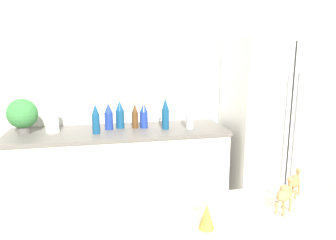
# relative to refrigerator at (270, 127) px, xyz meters

# --- Properties ---
(wall_back) EXTENTS (8.00, 0.06, 2.55)m
(wall_back) POSITION_rel_refrigerator_xyz_m (-1.25, 0.39, 0.39)
(wall_back) COLOR white
(wall_back) RESTS_ON ground_plane
(back_counter) EXTENTS (2.04, 0.63, 0.92)m
(back_counter) POSITION_rel_refrigerator_xyz_m (-1.53, 0.06, -0.42)
(back_counter) COLOR silver
(back_counter) RESTS_ON ground_plane
(refrigerator) EXTENTS (0.85, 0.72, 1.77)m
(refrigerator) POSITION_rel_refrigerator_xyz_m (0.00, 0.00, 0.00)
(refrigerator) COLOR white
(refrigerator) RESTS_ON ground_plane
(potted_plant) EXTENTS (0.27, 0.27, 0.32)m
(potted_plant) POSITION_rel_refrigerator_xyz_m (-2.37, 0.10, 0.21)
(potted_plant) COLOR #595451
(potted_plant) RESTS_ON back_counter
(paper_towel_roll) EXTENTS (0.12, 0.12, 0.26)m
(paper_towel_roll) POSITION_rel_refrigerator_xyz_m (-2.12, 0.10, 0.16)
(paper_towel_roll) COLOR white
(paper_towel_roll) RESTS_ON back_counter
(back_bottle_0) EXTENTS (0.08, 0.08, 0.26)m
(back_bottle_0) POSITION_rel_refrigerator_xyz_m (-1.61, 0.11, 0.16)
(back_bottle_0) COLOR navy
(back_bottle_0) RESTS_ON back_counter
(back_bottle_1) EXTENTS (0.08, 0.08, 0.27)m
(back_bottle_1) POSITION_rel_refrigerator_xyz_m (-1.51, 0.14, 0.16)
(back_bottle_1) COLOR navy
(back_bottle_1) RESTS_ON back_counter
(back_bottle_2) EXTENTS (0.07, 0.07, 0.28)m
(back_bottle_2) POSITION_rel_refrigerator_xyz_m (-0.86, -0.03, 0.17)
(back_bottle_2) COLOR #B2B7BC
(back_bottle_2) RESTS_ON back_counter
(back_bottle_3) EXTENTS (0.06, 0.06, 0.24)m
(back_bottle_3) POSITION_rel_refrigerator_xyz_m (-1.36, 0.11, 0.15)
(back_bottle_3) COLOR brown
(back_bottle_3) RESTS_ON back_counter
(back_bottle_4) EXTENTS (0.07, 0.07, 0.30)m
(back_bottle_4) POSITION_rel_refrigerator_xyz_m (-1.09, 0.01, 0.18)
(back_bottle_4) COLOR navy
(back_bottle_4) RESTS_ON back_counter
(back_bottle_5) EXTENTS (0.07, 0.07, 0.28)m
(back_bottle_5) POSITION_rel_refrigerator_xyz_m (-1.73, -0.03, 0.17)
(back_bottle_5) COLOR navy
(back_bottle_5) RESTS_ON back_counter
(back_bottle_6) EXTENTS (0.08, 0.08, 0.25)m
(back_bottle_6) POSITION_rel_refrigerator_xyz_m (-1.28, 0.10, 0.15)
(back_bottle_6) COLOR navy
(back_bottle_6) RESTS_ON back_counter
(camel_figurine) EXTENTS (0.11, 0.10, 0.15)m
(camel_figurine) POSITION_rel_refrigerator_xyz_m (-0.94, -1.81, 0.19)
(camel_figurine) COLOR #A87F4C
(camel_figurine) RESTS_ON bar_counter
(camel_figurine_second) EXTENTS (0.10, 0.09, 0.13)m
(camel_figurine_second) POSITION_rel_refrigerator_xyz_m (-0.81, -1.68, 0.18)
(camel_figurine_second) COLOR olive
(camel_figurine_second) RESTS_ON bar_counter
(wise_man_figurine_crimson) EXTENTS (0.06, 0.06, 0.14)m
(wise_man_figurine_crimson) POSITION_rel_refrigerator_xyz_m (-1.31, -1.86, 0.16)
(wise_man_figurine_crimson) COLOR #B28933
(wise_man_figurine_crimson) RESTS_ON bar_counter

